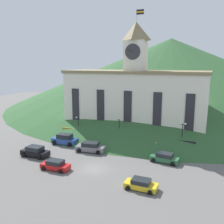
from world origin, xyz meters
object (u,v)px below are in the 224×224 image
Objects in this scene: street_lamp_right at (182,130)px; car_yellow_coupe at (141,184)px; street_lamp_left at (78,122)px; pedestrian at (156,147)px; car_gray_pickup at (90,147)px; car_black_suv at (35,152)px; street_lamp_far_right at (119,125)px; car_blue_van at (65,140)px; car_red_sedan at (55,165)px; car_green_wagon at (165,158)px.

street_lamp_right is 17.38m from car_yellow_coupe.
street_lamp_left is 17.83m from pedestrian.
car_gray_pickup is (6.38, -6.99, -2.53)m from street_lamp_left.
car_black_suv is 20.38m from car_yellow_coupe.
street_lamp_right reaches higher than street_lamp_far_right.
car_blue_van reaches higher than car_black_suv.
street_lamp_right is 1.23× the size of car_yellow_coupe.
car_red_sedan is at bearing -2.66° from car_yellow_coupe.
street_lamp_far_right is 1.18× the size of car_yellow_coupe.
car_green_wagon is 4.78m from pedestrian.
street_lamp_right is 26.41m from car_black_suv.
pedestrian is at bearing -18.07° from street_lamp_far_right.
car_blue_van is (-6.57, 1.77, 0.15)m from car_gray_pickup.
street_lamp_left is 0.89× the size of car_blue_van.
car_gray_pickup is (-15.23, -6.99, -2.96)m from street_lamp_right.
street_lamp_right reaches higher than car_red_sedan.
car_green_wagon is at bearing -33.33° from street_lamp_far_right.
street_lamp_left is at bearing 125.57° from car_gray_pickup.
street_lamp_right is at bearing -98.81° from car_yellow_coupe.
car_red_sedan is (-4.35, -15.88, -2.97)m from street_lamp_far_right.
street_lamp_right is 7.73m from car_green_wagon.
car_yellow_coupe is at bearing 147.66° from car_blue_van.
pedestrian is at bearing -134.49° from car_red_sedan.
street_lamp_left reaches higher than car_blue_van.
street_lamp_left is 9.80m from car_gray_pickup.
car_yellow_coupe is 2.30× the size of pedestrian.
street_lamp_left is 2.46× the size of pedestrian.
street_lamp_left reaches higher than car_gray_pickup.
car_red_sedan is 11.85m from car_blue_van.
pedestrian is (18.84, 10.03, 0.18)m from car_black_suv.
street_lamp_left reaches higher than pedestrian.
street_lamp_far_right is at bearing 50.85° from car_black_suv.
car_green_wagon is 2.58× the size of pedestrian.
street_lamp_far_right is 8.10m from car_gray_pickup.
car_blue_van is at bearing 158.08° from car_gray_pickup.
street_lamp_right is (12.28, 0.00, 0.13)m from street_lamp_far_right.
street_lamp_right reaches higher than car_green_wagon.
car_blue_van is at bearing -65.22° from car_red_sedan.
street_lamp_left is 0.95× the size of car_green_wagon.
car_gray_pickup is 1.30× the size of car_yellow_coupe.
car_gray_pickup is 1.24× the size of car_red_sedan.
car_yellow_coupe is at bearing -42.14° from street_lamp_left.
street_lamp_left is 9.33m from street_lamp_far_right.
car_black_suv is at bearing -150.45° from car_gray_pickup.
car_blue_van is (-9.52, -5.22, -2.68)m from street_lamp_far_right.
street_lamp_right is at bearing -57.93° from pedestrian.
car_gray_pickup is 13.37m from car_green_wagon.
street_lamp_far_right is at bearing 71.25° from pedestrian.
car_black_suv is at bearing 80.49° from car_blue_van.
street_lamp_far_right reaches higher than car_green_wagon.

